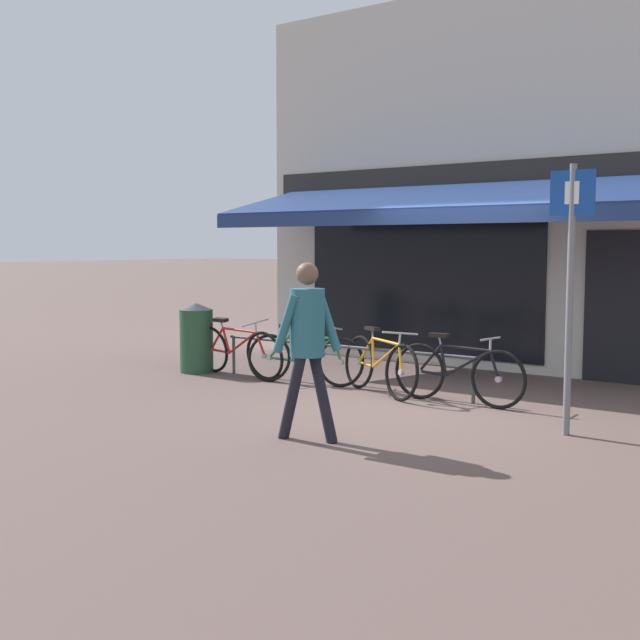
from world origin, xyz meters
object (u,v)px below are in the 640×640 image
object	(u,v)px
bicycle_orange	(380,365)
parking_sign	(570,272)
litter_bin	(196,338)
bicycle_black	(457,373)
pedestrian_adult	(307,332)
bicycle_red	(237,351)
bicycle_green	(304,358)

from	to	relation	value
bicycle_orange	parking_sign	distance (m)	3.07
bicycle_orange	litter_bin	distance (m)	3.16
bicycle_black	pedestrian_adult	world-z (taller)	pedestrian_adult
litter_bin	parking_sign	distance (m)	5.99
bicycle_black	litter_bin	bearing A→B (deg)	-178.13
bicycle_red	bicycle_green	size ratio (longest dim) A/B	1.04
pedestrian_adult	bicycle_green	bearing A→B (deg)	134.34
bicycle_orange	litter_bin	bearing A→B (deg)	-152.42
bicycle_red	parking_sign	world-z (taller)	parking_sign
bicycle_red	parking_sign	xyz separation A→B (m)	(5.09, -0.78, 1.25)
bicycle_green	bicycle_orange	world-z (taller)	bicycle_orange
bicycle_orange	litter_bin	size ratio (longest dim) A/B	1.53
bicycle_red	pedestrian_adult	size ratio (longest dim) A/B	1.04
bicycle_orange	bicycle_black	xyz separation A→B (m)	(1.08, 0.02, -0.00)
bicycle_green	litter_bin	xyz separation A→B (m)	(-1.92, -0.13, 0.16)
bicycle_red	bicycle_orange	bearing A→B (deg)	4.98
bicycle_red	pedestrian_adult	distance (m)	4.05
bicycle_orange	bicycle_black	distance (m)	1.08
bicycle_orange	pedestrian_adult	xyz separation A→B (m)	(0.72, -2.50, 0.69)
bicycle_red	bicycle_green	bearing A→B (deg)	8.02
pedestrian_adult	litter_bin	xyz separation A→B (m)	(-3.88, 2.42, -0.54)
bicycle_red	litter_bin	distance (m)	0.77
parking_sign	bicycle_red	bearing A→B (deg)	171.32
bicycle_black	parking_sign	bearing A→B (deg)	-26.43
bicycle_red	pedestrian_adult	bearing A→B (deg)	-33.90
bicycle_black	parking_sign	world-z (taller)	parking_sign
bicycle_red	bicycle_black	world-z (taller)	bicycle_red
bicycle_red	litter_bin	bearing A→B (deg)	-171.25
bicycle_black	parking_sign	distance (m)	2.19
bicycle_orange	bicycle_black	size ratio (longest dim) A/B	0.92
bicycle_red	litter_bin	world-z (taller)	litter_bin
bicycle_red	pedestrian_adult	xyz separation A→B (m)	(3.13, -2.47, 0.69)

